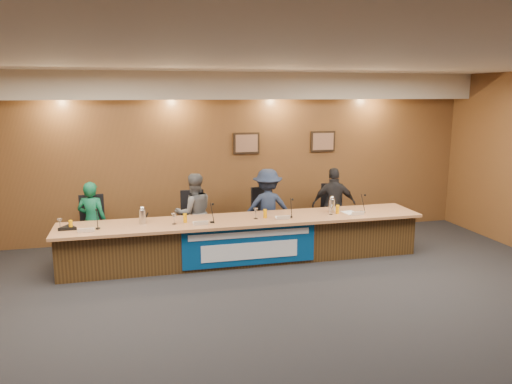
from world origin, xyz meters
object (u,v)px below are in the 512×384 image
panelist_b (194,213)px  office_chair_c (266,220)px  office_chair_d (332,216)px  banner (250,246)px  carafe_right (332,206)px  panelist_d (334,205)px  panelist_a (92,221)px  office_chair_a (93,231)px  office_chair_b (194,224)px  speakerphone (68,228)px  dais_body (244,241)px  carafe_left (142,217)px  panelist_c (267,208)px

panelist_b → office_chair_c: bearing=176.8°
office_chair_d → banner: bearing=-128.0°
panelist_b → carafe_right: 2.45m
panelist_d → office_chair_c: (-1.32, 0.10, -0.24)m
panelist_a → panelist_b: 1.74m
banner → panelist_b: (-0.76, 1.10, 0.34)m
office_chair_a → office_chair_b: 1.74m
speakerphone → panelist_a: bearing=68.0°
office_chair_b → carafe_right: 2.50m
office_chair_d → office_chair_a: bearing=-160.1°
dais_body → office_chair_b: 1.10m
office_chair_c → speakerphone: 3.51m
panelist_d → carafe_right: bearing=76.0°
panelist_a → carafe_right: 4.15m
panelist_d → carafe_left: 3.65m
panelist_a → office_chair_c: (3.10, 0.10, -0.20)m
office_chair_a → office_chair_b: size_ratio=1.00×
office_chair_a → office_chair_b: (1.74, 0.00, 0.00)m
dais_body → speakerphone: size_ratio=18.75×
panelist_a → panelist_b: panelist_b is taller
office_chair_d → carafe_left: carafe_left is taller
carafe_left → office_chair_a: bearing=137.1°
dais_body → carafe_right: bearing=1.2°
office_chair_b → office_chair_d: size_ratio=1.00×
panelist_d → carafe_right: (-0.32, -0.65, 0.15)m
dais_body → panelist_a: panelist_a is taller
carafe_left → office_chair_c: bearing=18.8°
dais_body → panelist_d: panelist_d is taller
panelist_a → panelist_b: size_ratio=0.95×
office_chair_c → panelist_a: bearing=174.3°
office_chair_c → carafe_left: bearing=-168.8°
dais_body → office_chair_c: dais_body is taller
panelist_a → panelist_d: panelist_d is taller
office_chair_b → carafe_left: carafe_left is taller
office_chair_d → panelist_d: bearing=-70.1°
panelist_b → office_chair_c: size_ratio=2.98×
panelist_b → office_chair_b: panelist_b is taller
office_chair_a → office_chair_c: same height
dais_body → banner: size_ratio=2.73×
panelist_a → carafe_left: size_ratio=5.88×
panelist_d → office_chair_c: 1.34m
panelist_c → office_chair_c: panelist_c is taller
panelist_b → office_chair_a: panelist_b is taller
panelist_b → carafe_left: 1.14m
panelist_a → office_chair_b: bearing=-157.9°
panelist_d → office_chair_d: size_ratio=2.99×
panelist_b → office_chair_d: size_ratio=2.98×
panelist_d → office_chair_b: size_ratio=2.99×
dais_body → panelist_b: size_ratio=4.19×
banner → panelist_c: size_ratio=1.51×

